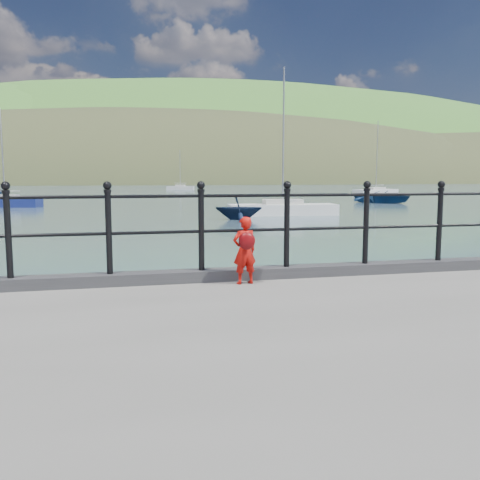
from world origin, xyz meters
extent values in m
plane|color=#2D4251|center=(0.00, 0.00, 0.00)|extent=(600.00, 600.00, 0.00)
cube|color=#28282B|center=(0.00, -0.15, 1.07)|extent=(60.00, 0.30, 0.15)
cylinder|color=black|center=(0.00, -0.15, 1.67)|extent=(18.00, 0.04, 0.04)
cylinder|color=black|center=(0.00, -0.15, 2.15)|extent=(18.00, 0.04, 0.04)
cylinder|color=black|center=(-3.00, -0.15, 1.67)|extent=(0.08, 0.08, 1.05)
sphere|color=black|center=(-3.00, -0.15, 2.29)|extent=(0.11, 0.11, 0.11)
cylinder|color=black|center=(-1.80, -0.15, 1.67)|extent=(0.08, 0.08, 1.05)
sphere|color=black|center=(-1.80, -0.15, 2.29)|extent=(0.11, 0.11, 0.11)
cylinder|color=black|center=(-0.60, -0.15, 1.67)|extent=(0.08, 0.08, 1.05)
sphere|color=black|center=(-0.60, -0.15, 2.29)|extent=(0.11, 0.11, 0.11)
cylinder|color=black|center=(0.60, -0.15, 1.67)|extent=(0.08, 0.08, 1.05)
sphere|color=black|center=(0.60, -0.15, 2.29)|extent=(0.11, 0.11, 0.11)
cylinder|color=black|center=(1.80, -0.15, 1.67)|extent=(0.08, 0.08, 1.05)
sphere|color=black|center=(1.80, -0.15, 2.29)|extent=(0.11, 0.11, 0.11)
cylinder|color=black|center=(3.00, -0.15, 1.67)|extent=(0.08, 0.08, 1.05)
sphere|color=black|center=(3.00, -0.15, 2.29)|extent=(0.11, 0.11, 0.11)
ellipsoid|color=#333A21|center=(20.00, 195.00, -15.40)|extent=(400.00, 100.00, 88.00)
ellipsoid|color=#387026|center=(60.00, 255.00, -27.30)|extent=(600.00, 180.00, 156.00)
cube|color=silver|center=(-35.00, 181.00, 3.00)|extent=(9.00, 6.00, 6.00)
cube|color=#4C4744|center=(-35.00, 181.00, 7.00)|extent=(9.50, 6.50, 2.00)
cube|color=silver|center=(-12.00, 181.00, 3.00)|extent=(9.00, 6.00, 6.00)
cube|color=#4C4744|center=(-12.00, 181.00, 7.00)|extent=(9.50, 6.50, 2.00)
cube|color=silver|center=(18.00, 181.00, 3.00)|extent=(9.00, 6.00, 6.00)
cube|color=#4C4744|center=(18.00, 181.00, 7.00)|extent=(9.50, 6.50, 2.00)
cube|color=silver|center=(45.00, 181.00, 3.00)|extent=(9.00, 6.00, 6.00)
cube|color=#4C4744|center=(45.00, 181.00, 7.00)|extent=(9.50, 6.50, 2.00)
imported|color=red|center=(-0.08, -0.46, 1.44)|extent=(0.36, 0.27, 0.89)
ellipsoid|color=#C1070D|center=(-0.08, -0.59, 1.59)|extent=(0.22, 0.11, 0.23)
imported|color=navy|center=(22.31, 36.65, 0.58)|extent=(6.22, 6.84, 1.16)
imported|color=black|center=(4.85, 21.27, 0.69)|extent=(3.06, 2.79, 1.38)
cube|color=white|center=(8.33, 23.94, 0.25)|extent=(6.99, 2.42, 0.90)
cube|color=beige|center=(8.33, 23.94, 0.75)|extent=(2.50, 1.51, 0.50)
cylinder|color=#A5A5A8|center=(8.33, 23.94, 4.92)|extent=(0.10, 0.10, 8.44)
cylinder|color=#A5A5A8|center=(8.33, 23.94, 1.30)|extent=(3.08, 0.30, 0.06)
cube|color=beige|center=(9.44, 91.19, 0.25)|extent=(5.41, 3.05, 0.90)
cube|color=beige|center=(9.44, 91.19, 0.75)|extent=(2.06, 1.59, 0.50)
cylinder|color=#A5A5A8|center=(9.44, 91.19, 4.16)|extent=(0.10, 0.10, 6.91)
cylinder|color=#A5A5A8|center=(9.44, 91.19, 1.30)|extent=(2.24, 0.76, 0.06)
cube|color=silver|center=(33.73, 59.47, 0.25)|extent=(7.67, 4.62, 0.90)
cube|color=beige|center=(33.73, 59.47, 0.75)|extent=(2.95, 2.27, 0.50)
cylinder|color=#A5A5A8|center=(33.73, 59.47, 5.49)|extent=(0.10, 0.10, 9.58)
cylinder|color=#A5A5A8|center=(33.73, 59.47, 1.30)|extent=(3.14, 1.29, 0.06)
cube|color=navy|center=(-10.80, 37.41, 0.25)|extent=(5.74, 2.81, 0.90)
cube|color=beige|center=(-10.80, 37.41, 0.75)|extent=(2.13, 1.59, 0.50)
cylinder|color=#A5A5A8|center=(-10.80, 37.41, 4.27)|extent=(0.10, 0.10, 7.15)
cylinder|color=#A5A5A8|center=(-10.80, 37.41, 1.30)|extent=(2.44, 0.55, 0.06)
camera|label=1|loc=(-1.63, -6.84, 2.39)|focal=38.00mm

